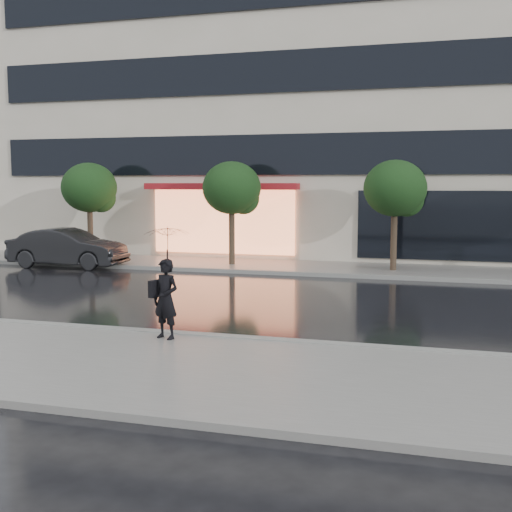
% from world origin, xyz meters
% --- Properties ---
extents(ground, '(120.00, 120.00, 0.00)m').
position_xyz_m(ground, '(0.00, 0.00, 0.00)').
color(ground, black).
rests_on(ground, ground).
extents(sidewalk_near, '(60.00, 4.50, 0.12)m').
position_xyz_m(sidewalk_near, '(0.00, -3.25, 0.06)').
color(sidewalk_near, slate).
rests_on(sidewalk_near, ground).
extents(sidewalk_far, '(60.00, 3.50, 0.12)m').
position_xyz_m(sidewalk_far, '(0.00, 10.25, 0.06)').
color(sidewalk_far, slate).
rests_on(sidewalk_far, ground).
extents(curb_near, '(60.00, 0.25, 0.14)m').
position_xyz_m(curb_near, '(0.00, -1.00, 0.07)').
color(curb_near, gray).
rests_on(curb_near, ground).
extents(curb_far, '(60.00, 0.25, 0.14)m').
position_xyz_m(curb_far, '(0.00, 8.50, 0.07)').
color(curb_far, gray).
rests_on(curb_far, ground).
extents(office_building, '(30.00, 12.76, 18.00)m').
position_xyz_m(office_building, '(-0.00, 17.97, 9.00)').
color(office_building, beige).
rests_on(office_building, ground).
extents(tree_far_west, '(2.20, 2.20, 3.99)m').
position_xyz_m(tree_far_west, '(-8.94, 10.03, 2.92)').
color(tree_far_west, '#33261C').
rests_on(tree_far_west, ground).
extents(tree_mid_west, '(2.20, 2.20, 3.99)m').
position_xyz_m(tree_mid_west, '(-2.94, 10.03, 2.92)').
color(tree_mid_west, '#33261C').
rests_on(tree_mid_west, ground).
extents(tree_mid_east, '(2.20, 2.20, 3.99)m').
position_xyz_m(tree_mid_east, '(3.06, 10.03, 2.92)').
color(tree_mid_east, '#33261C').
rests_on(tree_mid_east, ground).
extents(parked_car, '(4.49, 1.66, 1.47)m').
position_xyz_m(parked_car, '(-8.99, 8.30, 0.73)').
color(parked_car, black).
rests_on(parked_car, ground).
extents(pedestrian_with_umbrella, '(1.10, 1.12, 2.23)m').
position_xyz_m(pedestrian_with_umbrella, '(-0.58, -1.51, 1.57)').
color(pedestrian_with_umbrella, black).
rests_on(pedestrian_with_umbrella, sidewalk_near).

